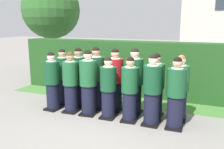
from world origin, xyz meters
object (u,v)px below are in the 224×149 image
student_front_row_0 (52,83)px  student_rear_row_5 (156,87)px  student_rear_row_0 (63,78)px  student_rear_row_6 (180,89)px  student_front_row_6 (176,95)px  student_front_row_1 (71,84)px  student_in_red_blazer (115,81)px  student_front_row_4 (130,91)px  student_rear_row_2 (96,80)px  student_front_row_3 (108,89)px  student_front_row_2 (88,84)px  student_front_row_5 (152,92)px  student_rear_row_4 (134,83)px  student_rear_row_1 (79,79)px

student_front_row_0 → student_rear_row_5: student_rear_row_5 is taller
student_rear_row_0 → student_rear_row_6: student_rear_row_0 is taller
student_front_row_6 → student_rear_row_6: (0.02, 0.53, -0.01)m
student_front_row_1 → student_rear_row_0: size_ratio=1.00×
student_front_row_6 → student_in_red_blazer: bearing=161.7°
student_front_row_4 → student_rear_row_2: bearing=155.8°
student_front_row_3 → student_front_row_2: bearing=177.3°
student_front_row_0 → student_rear_row_0: 0.55m
student_front_row_5 → student_rear_row_0: (-2.75, 0.52, -0.02)m
student_front_row_0 → student_front_row_4: (2.19, 0.03, -0.01)m
student_front_row_2 → student_rear_row_5: 1.70m
student_front_row_6 → student_rear_row_4: bearing=155.4°
student_rear_row_6 → student_rear_row_0: bearing=-179.8°
student_front_row_0 → student_front_row_1: (0.56, 0.04, 0.01)m
student_rear_row_2 → student_rear_row_4: bearing=0.4°
student_front_row_1 → student_front_row_0: bearing=-176.0°
student_front_row_0 → student_rear_row_6: bearing=9.6°
student_front_row_6 → student_rear_row_5: size_ratio=1.01×
student_front_row_5 → student_in_red_blazer: 1.26m
student_rear_row_0 → student_rear_row_2: bearing=-0.6°
student_front_row_2 → student_front_row_3: (0.57, -0.03, -0.07)m
student_front_row_2 → student_rear_row_6: 2.26m
student_front_row_6 → student_rear_row_5: student_front_row_6 is taller
student_front_row_4 → student_front_row_5: (0.54, -0.01, 0.05)m
student_front_row_4 → student_front_row_6: (1.07, -0.00, 0.03)m
student_front_row_2 → student_front_row_5: bearing=-0.8°
student_front_row_0 → student_front_row_5: student_front_row_5 is taller
student_front_row_2 → student_rear_row_2: size_ratio=0.98×
student_front_row_5 → student_rear_row_5: (-0.04, 0.55, -0.02)m
student_front_row_1 → student_rear_row_0: 0.77m
student_front_row_3 → student_rear_row_2: student_rear_row_2 is taller
student_front_row_2 → student_front_row_4: (1.12, -0.02, -0.05)m
student_rear_row_5 → student_rear_row_6: 0.58m
student_front_row_2 → student_rear_row_2: student_rear_row_2 is taller
student_front_row_3 → student_front_row_6: bearing=0.4°
student_front_row_3 → student_rear_row_0: bearing=162.3°
student_front_row_3 → student_front_row_5: bearing=0.2°
student_rear_row_1 → student_rear_row_4: bearing=0.4°
student_rear_row_4 → student_rear_row_5: bearing=2.6°
student_rear_row_1 → student_in_red_blazer: student_in_red_blazer is taller
student_rear_row_4 → student_in_red_blazer: bearing=176.3°
student_front_row_4 → student_in_red_blazer: 0.81m
student_rear_row_0 → student_rear_row_4: size_ratio=0.94×
student_rear_row_0 → student_in_red_blazer: (1.61, 0.03, 0.03)m
student_rear_row_4 → student_front_row_5: bearing=-41.3°
student_front_row_5 → student_rear_row_0: size_ratio=1.03×
student_in_red_blazer → student_front_row_2: bearing=-134.5°
student_front_row_4 → student_front_row_6: size_ratio=0.97×
student_front_row_2 → student_rear_row_1: size_ratio=1.01×
student_front_row_1 → student_rear_row_1: student_rear_row_1 is taller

